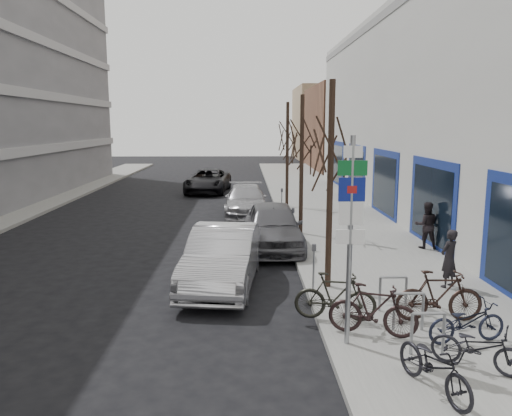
{
  "coord_description": "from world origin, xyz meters",
  "views": [
    {
      "loc": [
        0.41,
        -9.17,
        4.4
      ],
      "look_at": [
        0.73,
        5.05,
        2.0
      ],
      "focal_mm": 35.0,
      "sensor_mm": 36.0,
      "label": 1
    }
  ],
  "objects_px": {
    "meter_front": "(314,263)",
    "parked_car_back": "(246,200)",
    "tree_far": "(288,130)",
    "bike_near_right": "(373,309)",
    "bike_near_left": "(435,361)",
    "lane_car": "(208,181)",
    "pedestrian_far": "(426,225)",
    "tree_near": "(331,136)",
    "parked_car_front": "(223,257)",
    "tree_mid": "(302,132)",
    "bike_mid_inner": "(335,296)",
    "parked_car_mid": "(273,226)",
    "meter_mid": "(293,221)",
    "bike_far_inner": "(439,295)",
    "bike_mid_curb": "(467,318)",
    "bike_far_curb": "(478,344)",
    "meter_back": "(282,199)",
    "highway_sign_pole": "(350,228)",
    "pedestrian_near": "(449,258)",
    "bike_rack": "(409,307)"
  },
  "relations": [
    {
      "from": "meter_front",
      "to": "parked_car_back",
      "type": "height_order",
      "value": "parked_car_back"
    },
    {
      "from": "tree_far",
      "to": "bike_near_right",
      "type": "relative_size",
      "value": 3.03
    },
    {
      "from": "meter_front",
      "to": "parked_car_back",
      "type": "bearing_deg",
      "value": 98.13
    },
    {
      "from": "bike_near_left",
      "to": "lane_car",
      "type": "xyz_separation_m",
      "value": [
        -5.4,
        24.89,
        0.06
      ]
    },
    {
      "from": "pedestrian_far",
      "to": "lane_car",
      "type": "bearing_deg",
      "value": -52.75
    },
    {
      "from": "tree_near",
      "to": "meter_front",
      "type": "xyz_separation_m",
      "value": [
        -0.45,
        -0.5,
        -3.19
      ]
    },
    {
      "from": "parked_car_front",
      "to": "tree_far",
      "type": "bearing_deg",
      "value": 83.62
    },
    {
      "from": "tree_mid",
      "to": "bike_mid_inner",
      "type": "bearing_deg",
      "value": -91.46
    },
    {
      "from": "parked_car_mid",
      "to": "bike_near_left",
      "type": "bearing_deg",
      "value": -79.7
    },
    {
      "from": "tree_mid",
      "to": "pedestrian_far",
      "type": "xyz_separation_m",
      "value": [
        4.06,
        -2.47,
        -3.13
      ]
    },
    {
      "from": "meter_mid",
      "to": "bike_far_inner",
      "type": "distance_m",
      "value": 7.83
    },
    {
      "from": "tree_far",
      "to": "tree_mid",
      "type": "bearing_deg",
      "value": -90.0
    },
    {
      "from": "meter_mid",
      "to": "bike_mid_curb",
      "type": "xyz_separation_m",
      "value": [
        2.6,
        -8.51,
        -0.27
      ]
    },
    {
      "from": "bike_far_curb",
      "to": "parked_car_back",
      "type": "relative_size",
      "value": 0.32
    },
    {
      "from": "meter_mid",
      "to": "bike_mid_inner",
      "type": "distance_m",
      "value": 7.32
    },
    {
      "from": "meter_back",
      "to": "tree_mid",
      "type": "bearing_deg",
      "value": -83.58
    },
    {
      "from": "meter_back",
      "to": "bike_far_inner",
      "type": "xyz_separation_m",
      "value": [
        2.46,
        -12.93,
        -0.18
      ]
    },
    {
      "from": "meter_back",
      "to": "bike_far_curb",
      "type": "bearing_deg",
      "value": -81.3
    },
    {
      "from": "highway_sign_pole",
      "to": "parked_car_mid",
      "type": "xyz_separation_m",
      "value": [
        -1.0,
        8.12,
        -1.63
      ]
    },
    {
      "from": "bike_far_inner",
      "to": "pedestrian_near",
      "type": "bearing_deg",
      "value": -24.92
    },
    {
      "from": "bike_far_inner",
      "to": "lane_car",
      "type": "distance_m",
      "value": 22.96
    },
    {
      "from": "bike_mid_curb",
      "to": "pedestrian_near",
      "type": "height_order",
      "value": "pedestrian_near"
    },
    {
      "from": "tree_mid",
      "to": "lane_car",
      "type": "bearing_deg",
      "value": 109.32
    },
    {
      "from": "tree_far",
      "to": "bike_mid_inner",
      "type": "xyz_separation_m",
      "value": [
        -0.22,
        -15.31,
        -3.41
      ]
    },
    {
      "from": "bike_near_right",
      "to": "bike_mid_inner",
      "type": "xyz_separation_m",
      "value": [
        -0.62,
        0.82,
        -0.0
      ]
    },
    {
      "from": "bike_rack",
      "to": "parked_car_front",
      "type": "xyz_separation_m",
      "value": [
        -4.0,
        3.46,
        0.15
      ]
    },
    {
      "from": "parked_car_front",
      "to": "pedestrian_far",
      "type": "bearing_deg",
      "value": 33.13
    },
    {
      "from": "bike_mid_inner",
      "to": "bike_far_inner",
      "type": "relative_size",
      "value": 0.94
    },
    {
      "from": "tree_near",
      "to": "tree_mid",
      "type": "height_order",
      "value": "same"
    },
    {
      "from": "meter_back",
      "to": "bike_mid_inner",
      "type": "relative_size",
      "value": 0.7
    },
    {
      "from": "meter_back",
      "to": "bike_far_curb",
      "type": "relative_size",
      "value": 0.81
    },
    {
      "from": "tree_near",
      "to": "parked_car_mid",
      "type": "distance_m",
      "value": 5.78
    },
    {
      "from": "meter_back",
      "to": "bike_near_right",
      "type": "xyz_separation_m",
      "value": [
        0.84,
        -13.63,
        -0.22
      ]
    },
    {
      "from": "bike_mid_curb",
      "to": "bike_rack",
      "type": "bearing_deg",
      "value": 47.62
    },
    {
      "from": "highway_sign_pole",
      "to": "parked_car_back",
      "type": "xyz_separation_m",
      "value": [
        -1.94,
        14.84,
        -1.74
      ]
    },
    {
      "from": "bike_near_right",
      "to": "bike_far_inner",
      "type": "height_order",
      "value": "bike_far_inner"
    },
    {
      "from": "pedestrian_far",
      "to": "bike_rack",
      "type": "bearing_deg",
      "value": 75.73
    },
    {
      "from": "tree_far",
      "to": "parked_car_mid",
      "type": "relative_size",
      "value": 1.13
    },
    {
      "from": "highway_sign_pole",
      "to": "meter_mid",
      "type": "distance_m",
      "value": 8.65
    },
    {
      "from": "lane_car",
      "to": "bike_near_right",
      "type": "bearing_deg",
      "value": -72.32
    },
    {
      "from": "tree_far",
      "to": "meter_front",
      "type": "relative_size",
      "value": 4.33
    },
    {
      "from": "bike_near_right",
      "to": "parked_car_front",
      "type": "bearing_deg",
      "value": 59.24
    },
    {
      "from": "meter_front",
      "to": "lane_car",
      "type": "height_order",
      "value": "lane_car"
    },
    {
      "from": "bike_mid_curb",
      "to": "parked_car_front",
      "type": "xyz_separation_m",
      "value": [
        -4.95,
        4.07,
        0.16
      ]
    },
    {
      "from": "bike_rack",
      "to": "parked_car_mid",
      "type": "relative_size",
      "value": 0.46
    },
    {
      "from": "bike_rack",
      "to": "parked_car_mid",
      "type": "bearing_deg",
      "value": 107.72
    },
    {
      "from": "tree_far",
      "to": "meter_mid",
      "type": "bearing_deg",
      "value": -93.22
    },
    {
      "from": "tree_mid",
      "to": "meter_mid",
      "type": "bearing_deg",
      "value": -106.7
    },
    {
      "from": "tree_mid",
      "to": "lane_car",
      "type": "relative_size",
      "value": 1.02
    },
    {
      "from": "tree_mid",
      "to": "bike_rack",
      "type": "bearing_deg",
      "value": -82.72
    }
  ]
}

